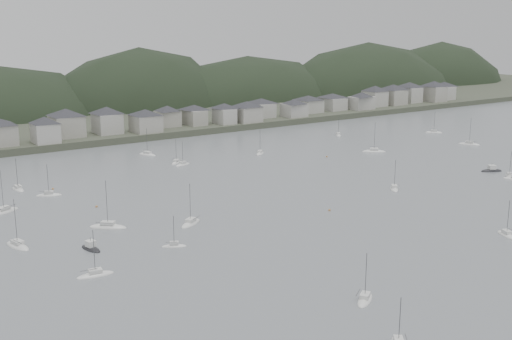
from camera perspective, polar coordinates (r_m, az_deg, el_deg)
ground at (r=145.21m, az=17.21°, el=-7.81°), size 900.00×900.00×0.00m
far_shore_land at (r=395.75m, az=-18.47°, el=5.27°), size 900.00×250.00×3.00m
forested_ridge at (r=374.73m, az=-16.51°, el=3.02°), size 851.55×103.94×102.57m
waterfront_town at (r=312.54m, az=-3.65°, el=5.34°), size 451.48×28.46×12.92m
sailboat_lead at (r=147.77m, az=-7.45°, el=-6.87°), size 5.99×4.45×8.01m
moored_fleet at (r=190.03m, az=2.05°, el=-2.25°), size 249.22×171.87×13.34m
motor_launch_near at (r=235.95m, az=20.63°, el=-0.05°), size 8.16×5.90×3.85m
motor_launch_far at (r=149.74m, az=-14.78°, el=-6.89°), size 3.78×7.18×3.65m
mooring_buoys at (r=188.98m, az=0.99°, el=-2.34°), size 104.29×119.11×0.70m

